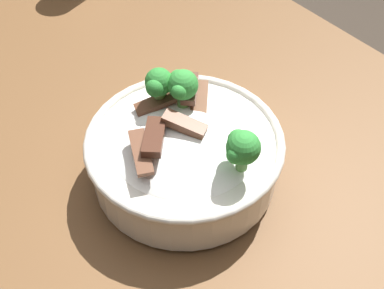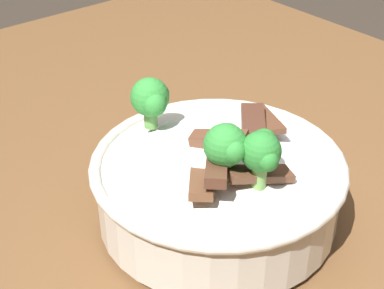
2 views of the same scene
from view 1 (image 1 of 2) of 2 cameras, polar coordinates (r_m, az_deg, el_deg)
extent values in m
cube|color=brown|center=(0.77, -7.76, -2.77)|extent=(1.48, 1.00, 0.05)
cube|color=brown|center=(1.61, -6.61, 10.17)|extent=(0.06, 0.06, 0.71)
cylinder|color=silver|center=(0.71, -0.79, -3.41)|extent=(0.13, 0.13, 0.01)
cylinder|color=silver|center=(0.69, -0.82, -1.44)|extent=(0.25, 0.25, 0.07)
torus|color=silver|center=(0.66, -0.85, 0.46)|extent=(0.26, 0.26, 0.01)
ellipsoid|color=white|center=(0.67, -0.84, -0.25)|extent=(0.21, 0.21, 0.07)
cube|color=#4C2B1E|center=(0.63, -4.25, 0.89)|extent=(0.07, 0.06, 0.02)
cube|color=brown|center=(0.68, -3.71, 4.78)|extent=(0.04, 0.07, 0.02)
cube|color=brown|center=(0.69, 0.80, 4.69)|extent=(0.07, 0.06, 0.02)
cube|color=#563323|center=(0.68, -0.27, 6.25)|extent=(0.05, 0.05, 0.02)
cube|color=brown|center=(0.62, -5.71, -0.85)|extent=(0.07, 0.05, 0.01)
cube|color=brown|center=(0.64, -0.87, 2.26)|extent=(0.06, 0.05, 0.02)
cylinder|color=#5B9947|center=(0.68, -0.99, 4.90)|extent=(0.02, 0.02, 0.03)
sphere|color=green|center=(0.66, -1.02, 6.67)|extent=(0.04, 0.04, 0.04)
sphere|color=green|center=(0.67, -1.56, 7.44)|extent=(0.02, 0.02, 0.02)
sphere|color=green|center=(0.65, -1.46, 5.89)|extent=(0.02, 0.02, 0.02)
cylinder|color=#7AB256|center=(0.68, -3.60, 5.32)|extent=(0.01, 0.01, 0.03)
sphere|color=#2D8433|center=(0.67, -3.70, 6.98)|extent=(0.04, 0.04, 0.04)
sphere|color=#2D8433|center=(0.68, -4.03, 7.57)|extent=(0.02, 0.02, 0.02)
sphere|color=#2D8433|center=(0.66, -4.15, 6.31)|extent=(0.02, 0.02, 0.02)
cylinder|color=#5B9947|center=(0.61, 5.57, -1.90)|extent=(0.01, 0.01, 0.02)
sphere|color=green|center=(0.59, 5.74, -0.34)|extent=(0.04, 0.04, 0.04)
sphere|color=green|center=(0.60, 5.16, 0.53)|extent=(0.03, 0.03, 0.03)
sphere|color=green|center=(0.58, 4.88, -1.15)|extent=(0.02, 0.02, 0.02)
camera|label=2|loc=(0.96, 2.40, 38.97)|focal=55.90mm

